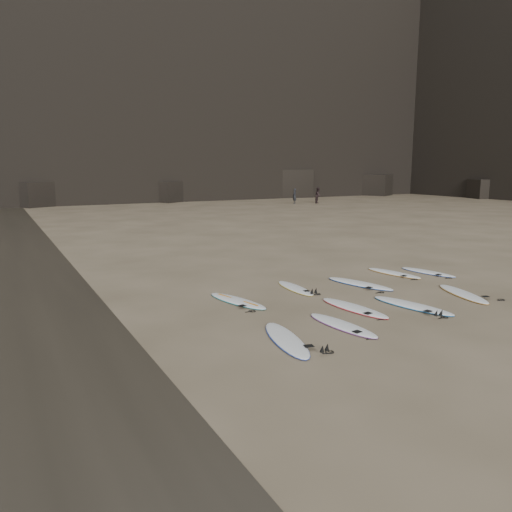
% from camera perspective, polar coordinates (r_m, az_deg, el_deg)
% --- Properties ---
extents(ground, '(240.00, 240.00, 0.00)m').
position_cam_1_polar(ground, '(15.02, 14.28, -5.95)').
color(ground, '#897559').
rests_on(ground, ground).
extents(headland, '(170.00, 101.00, 63.47)m').
position_cam_1_polar(headland, '(70.31, 1.62, 24.21)').
color(headland, black).
rests_on(headland, ground).
extents(surfboard_0, '(1.19, 2.71, 0.09)m').
position_cam_1_polar(surfboard_0, '(12.06, 3.47, -9.46)').
color(surfboard_0, white).
rests_on(surfboard_0, ground).
extents(surfboard_1, '(0.82, 2.48, 0.09)m').
position_cam_1_polar(surfboard_1, '(13.26, 9.82, -7.76)').
color(surfboard_1, white).
rests_on(surfboard_1, ground).
extents(surfboard_2, '(0.91, 2.62, 0.09)m').
position_cam_1_polar(surfboard_2, '(14.87, 11.13, -5.80)').
color(surfboard_2, white).
rests_on(surfboard_2, ground).
extents(surfboard_3, '(1.16, 2.76, 0.10)m').
position_cam_1_polar(surfboard_3, '(15.52, 17.42, -5.40)').
color(surfboard_3, white).
rests_on(surfboard_3, ground).
extents(surfboard_4, '(1.33, 2.60, 0.09)m').
position_cam_1_polar(surfboard_4, '(17.48, 22.57, -3.99)').
color(surfboard_4, white).
rests_on(surfboard_4, ground).
extents(surfboard_5, '(1.20, 2.57, 0.09)m').
position_cam_1_polar(surfboard_5, '(15.34, -2.15, -5.12)').
color(surfboard_5, white).
rests_on(surfboard_5, ground).
extents(surfboard_6, '(0.69, 2.27, 0.08)m').
position_cam_1_polar(surfboard_6, '(16.96, 4.49, -3.65)').
color(surfboard_6, white).
rests_on(surfboard_6, ground).
extents(surfboard_7, '(1.33, 2.75, 0.10)m').
position_cam_1_polar(surfboard_7, '(17.88, 11.76, -3.09)').
color(surfboard_7, white).
rests_on(surfboard_7, ground).
extents(surfboard_8, '(1.00, 2.48, 0.09)m').
position_cam_1_polar(surfboard_8, '(19.94, 15.45, -1.88)').
color(surfboard_8, white).
rests_on(surfboard_8, ground).
extents(surfboard_9, '(1.00, 2.41, 0.08)m').
position_cam_1_polar(surfboard_9, '(20.52, 19.04, -1.73)').
color(surfboard_9, white).
rests_on(surfboard_9, ground).
extents(person_a, '(0.46, 0.64, 1.63)m').
position_cam_1_polar(person_a, '(55.10, 4.42, 6.84)').
color(person_a, black).
rests_on(person_a, ground).
extents(person_b, '(1.07, 1.03, 1.74)m').
position_cam_1_polar(person_b, '(55.68, 7.12, 6.88)').
color(person_b, black).
rests_on(person_b, ground).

